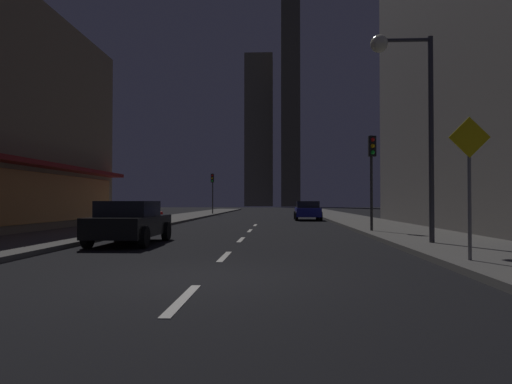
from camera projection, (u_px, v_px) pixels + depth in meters
name	position (u px, v px, depth m)	size (l,w,h in m)	color
ground_plane	(263.00, 218.00, 40.65)	(78.00, 136.00, 0.10)	black
sidewalk_right	(342.00, 217.00, 40.30)	(4.00, 76.00, 0.15)	#605E59
sidewalk_left	(185.00, 217.00, 40.99)	(4.00, 76.00, 0.15)	#605E59
lane_marking_center	(241.00, 240.00, 17.08)	(0.16, 23.00, 0.01)	silver
skyscraper_distant_tall	(259.00, 131.00, 133.08)	(7.99, 8.29, 43.51)	#645F4B
skyscraper_distant_mid	(290.00, 85.00, 124.92)	(5.08, 5.56, 66.01)	#4E4A3A
car_parked_near	(130.00, 222.00, 15.43)	(1.98, 4.24, 1.45)	black
car_parked_far	(307.00, 210.00, 34.90)	(1.98, 4.24, 1.45)	navy
fire_hydrant_far_left	(161.00, 217.00, 28.49)	(0.42, 0.30, 0.65)	red
traffic_light_near_right	(372.00, 161.00, 20.13)	(0.32, 0.48, 4.20)	#2D2D2D
traffic_light_far_left	(212.00, 184.00, 47.88)	(0.32, 0.48, 4.20)	#2D2D2D
street_lamp_right	(404.00, 87.00, 14.49)	(1.96, 0.56, 6.58)	#38383D
pedestrian_crossing_sign	(469.00, 175.00, 10.09)	(0.91, 0.08, 3.15)	slate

